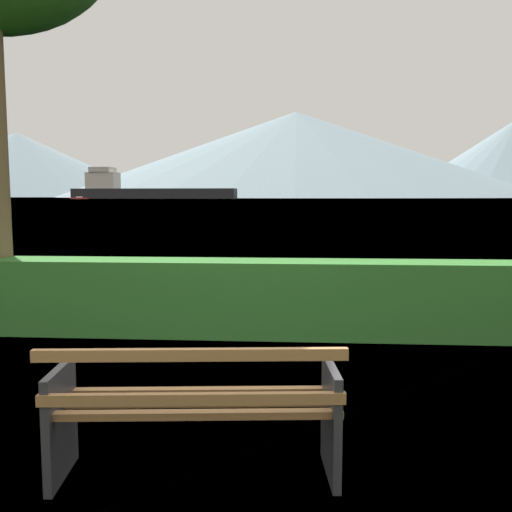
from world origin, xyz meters
name	(u,v)px	position (x,y,z in m)	size (l,w,h in m)	color
ground_plane	(197,474)	(0.00, 0.00, 0.00)	(1400.00, 1400.00, 0.00)	olive
water_surface	(295,198)	(0.00, 306.07, 0.00)	(620.00, 620.00, 0.00)	slate
park_bench	(196,410)	(0.01, -0.06, 0.43)	(1.75, 0.72, 0.87)	olive
hedge_row	(247,298)	(0.00, 3.46, 0.46)	(7.06, 0.62, 0.91)	#2D6B28
cargo_ship_large	(141,190)	(-75.17, 270.59, 4.30)	(81.31, 15.39, 15.38)	#232328
sailboat_mid	(79,198)	(-97.12, 246.35, 0.43)	(7.93, 5.38, 1.24)	#B2332D
distant_hills	(268,158)	(-27.27, 556.27, 38.06)	(796.83, 425.17, 80.66)	slate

